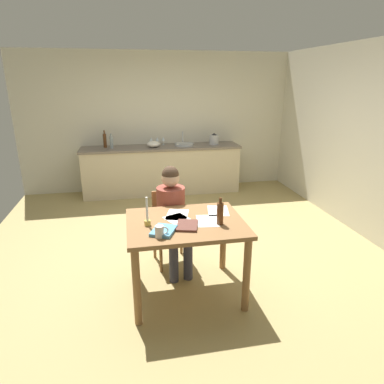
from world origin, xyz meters
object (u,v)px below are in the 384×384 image
object	(u,v)px
book_magazine	(187,225)
bottle_oil	(105,140)
stovetop_kettle	(214,139)
wine_glass_near_sink	(163,139)
book_cookery	(164,231)
wine_glass_back_left	(151,139)
person_seated	(173,212)
candlestick	(147,218)
chair_at_table	(170,224)
wine_bottle_on_table	(220,213)
wine_glass_by_kettle	(157,139)
coffee_mug	(160,231)
sink_unit	(184,144)
mixing_bowl	(154,144)
dining_table	(186,233)
bottle_vinegar	(111,142)

from	to	relation	value
book_magazine	bottle_oil	xyz separation A→B (m)	(-0.90, 3.52, 0.23)
stovetop_kettle	wine_glass_near_sink	size ratio (longest dim) A/B	1.43
book_cookery	wine_glass_back_left	size ratio (longest dim) A/B	1.63
person_seated	book_magazine	world-z (taller)	person_seated
book_cookery	candlestick	bearing A→B (deg)	151.98
chair_at_table	candlestick	world-z (taller)	candlestick
wine_bottle_on_table	wine_glass_by_kettle	world-z (taller)	wine_bottle_on_table
coffee_mug	sink_unit	size ratio (longest dim) A/B	0.33
coffee_mug	wine_bottle_on_table	size ratio (longest dim) A/B	0.45
chair_at_table	book_cookery	bearing A→B (deg)	-100.53
wine_bottle_on_table	stovetop_kettle	distance (m)	3.54
candlestick	wine_glass_by_kettle	size ratio (longest dim) A/B	1.82
candlestick	book_magazine	world-z (taller)	candlestick
chair_at_table	wine_glass_near_sink	distance (m)	2.84
book_cookery	wine_glass_back_left	bearing A→B (deg)	112.45
chair_at_table	coffee_mug	distance (m)	1.07
chair_at_table	stovetop_kettle	distance (m)	2.94
sink_unit	mixing_bowl	xyz separation A→B (m)	(-0.58, -0.06, 0.03)
wine_bottle_on_table	bottle_oil	xyz separation A→B (m)	(-1.21, 3.52, 0.13)
dining_table	coffee_mug	xyz separation A→B (m)	(-0.28, -0.29, 0.18)
chair_at_table	coffee_mug	bearing A→B (deg)	-102.00
wine_glass_back_left	book_magazine	bearing A→B (deg)	-89.27
book_magazine	bottle_vinegar	xyz separation A→B (m)	(-0.78, 3.40, 0.21)
dining_table	book_cookery	xyz separation A→B (m)	(-0.23, -0.20, 0.14)
wine_glass_near_sink	wine_glass_by_kettle	world-z (taller)	same
wine_bottle_on_table	wine_glass_by_kettle	xyz separation A→B (m)	(-0.24, 3.59, 0.10)
book_magazine	wine_glass_near_sink	xyz separation A→B (m)	(0.18, 3.59, 0.20)
person_seated	wine_glass_back_left	xyz separation A→B (m)	(0.00, 2.93, 0.33)
wine_bottle_on_table	wine_glass_by_kettle	bearing A→B (deg)	93.87
mixing_bowl	chair_at_table	bearing A→B (deg)	-90.97
dining_table	book_magazine	size ratio (longest dim) A/B	4.44
sink_unit	bottle_vinegar	size ratio (longest dim) A/B	1.33
bottle_vinegar	wine_glass_by_kettle	xyz separation A→B (m)	(0.85, 0.18, -0.01)
mixing_bowl	book_cookery	bearing A→B (deg)	-93.45
coffee_mug	bottle_vinegar	size ratio (longest dim) A/B	0.44
chair_at_table	bottle_oil	xyz separation A→B (m)	(-0.83, 2.71, 0.56)
book_magazine	mixing_bowl	bearing A→B (deg)	105.21
wine_glass_by_kettle	book_magazine	bearing A→B (deg)	-91.13
book_magazine	bottle_vinegar	bearing A→B (deg)	117.71
coffee_mug	person_seated	bearing A→B (deg)	74.92
dining_table	mixing_bowl	bearing A→B (deg)	90.44
coffee_mug	wine_glass_by_kettle	distance (m)	3.78
sink_unit	bottle_vinegar	distance (m)	1.34
dining_table	sink_unit	size ratio (longest dim) A/B	3.12
bottle_oil	wine_glass_by_kettle	xyz separation A→B (m)	(0.97, 0.07, -0.03)
dining_table	person_seated	size ratio (longest dim) A/B	0.94
mixing_bowl	candlestick	bearing A→B (deg)	-95.91
wine_bottle_on_table	stovetop_kettle	world-z (taller)	stovetop_kettle
chair_at_table	mixing_bowl	xyz separation A→B (m)	(0.04, 2.57, 0.48)
wine_bottle_on_table	book_cookery	bearing A→B (deg)	-171.73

